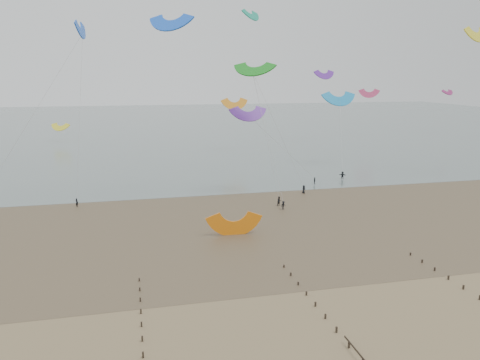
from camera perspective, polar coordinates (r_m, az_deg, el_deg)
The scene contains 6 objects.
ground at distance 49.27m, azimuth 5.35°, elevation -16.37°, with size 500.00×500.00×0.00m, color brown.
sea_and_shore at distance 79.49m, azimuth -5.32°, elevation -4.86°, with size 500.00×665.00×0.03m.
kitesurfer_lead at distance 91.70m, azimuth -19.27°, elevation -2.62°, with size 0.60×0.39×1.64m, color black.
kitesurfers at distance 101.99m, azimuth 11.74°, elevation -0.64°, with size 136.30×22.42×1.83m.
grounded_kite at distance 72.00m, azimuth -0.71°, elevation -6.70°, with size 7.17×3.76×5.47m, color orange, non-canonical shape.
kites_airborne at distance 125.84m, azimuth -11.62°, elevation 10.82°, with size 251.11×108.70×37.73m.
Camera 1 is at (-13.98, -40.78, 23.87)m, focal length 35.00 mm.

